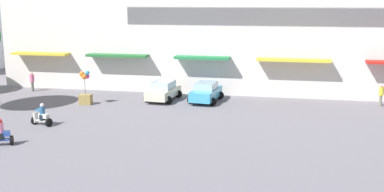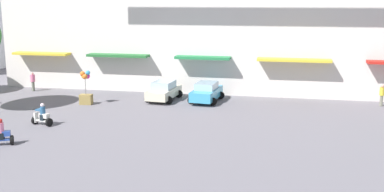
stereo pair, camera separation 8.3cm
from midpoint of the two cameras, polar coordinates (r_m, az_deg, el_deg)
name	(u,v)px [view 2 (the right image)]	position (r m, az deg, el deg)	size (l,w,h in m)	color
ground_plane	(144,165)	(22.49, -5.79, -8.43)	(128.00, 128.00, 0.00)	slate
parked_car_0	(164,91)	(36.24, -3.39, 0.65)	(2.48, 4.04, 1.50)	beige
parked_car_1	(206,92)	(35.67, 1.84, 0.49)	(2.48, 4.02, 1.49)	#3A97C0
scooter_rider_4	(42,116)	(30.48, -17.77, -2.36)	(1.42, 0.87, 1.43)	black
pedestrian_1	(33,81)	(41.95, -18.81, 1.79)	(0.55, 0.55, 1.61)	slate
pedestrian_2	(382,94)	(36.85, 22.22, 0.25)	(0.40, 0.40, 1.62)	slate
balloon_vendor_cart	(86,90)	(35.57, -12.77, 0.67)	(0.95, 0.87, 2.57)	olive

